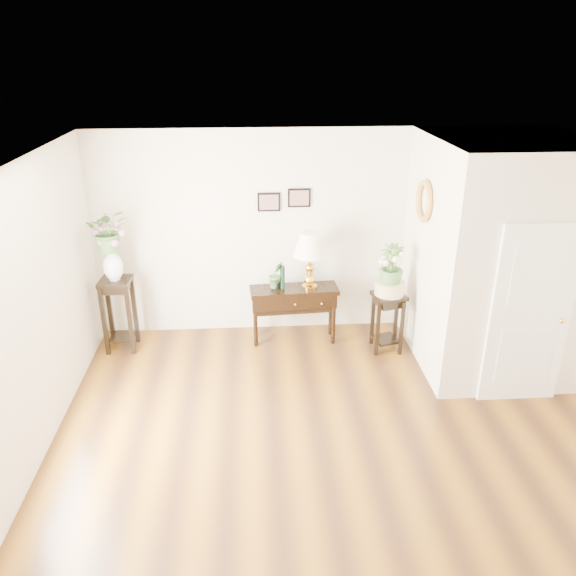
{
  "coord_description": "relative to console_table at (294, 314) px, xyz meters",
  "views": [
    {
      "loc": [
        -0.89,
        -4.48,
        3.75
      ],
      "look_at": [
        -0.5,
        1.3,
        1.23
      ],
      "focal_mm": 35.0,
      "sensor_mm": 36.0,
      "label": 1
    }
  ],
  "objects": [
    {
      "name": "floor",
      "position": [
        0.34,
        -2.33,
        -0.39
      ],
      "size": [
        6.0,
        5.5,
        0.02
      ],
      "primitive_type": "cube",
      "color": "brown",
      "rests_on": "ground"
    },
    {
      "name": "ceiling",
      "position": [
        0.34,
        -2.33,
        2.41
      ],
      "size": [
        6.0,
        5.5,
        0.02
      ],
      "primitive_type": "cube",
      "color": "white",
      "rests_on": "ground"
    },
    {
      "name": "wall_back",
      "position": [
        0.34,
        0.42,
        1.01
      ],
      "size": [
        6.0,
        0.02,
        2.8
      ],
      "primitive_type": "cube",
      "color": "beige",
      "rests_on": "ground"
    },
    {
      "name": "wall_left",
      "position": [
        -2.66,
        -2.33,
        1.01
      ],
      "size": [
        0.02,
        5.5,
        2.8
      ],
      "primitive_type": "cube",
      "color": "beige",
      "rests_on": "ground"
    },
    {
      "name": "partition",
      "position": [
        2.44,
        -0.56,
        1.01
      ],
      "size": [
        1.8,
        1.95,
        2.8
      ],
      "primitive_type": "cube",
      "color": "beige",
      "rests_on": "floor"
    },
    {
      "name": "door",
      "position": [
        2.44,
        -1.56,
        0.66
      ],
      "size": [
        0.9,
        0.05,
        2.1
      ],
      "primitive_type": "cube",
      "color": "white",
      "rests_on": "floor"
    },
    {
      "name": "art_print_left",
      "position": [
        -0.31,
        0.4,
        1.46
      ],
      "size": [
        0.3,
        0.02,
        0.25
      ],
      "primitive_type": "cube",
      "color": "black",
      "rests_on": "wall_back"
    },
    {
      "name": "art_print_right",
      "position": [
        0.09,
        0.4,
        1.51
      ],
      "size": [
        0.3,
        0.02,
        0.25
      ],
      "primitive_type": "cube",
      "color": "black",
      "rests_on": "wall_back"
    },
    {
      "name": "wall_ornament",
      "position": [
        1.5,
        -0.43,
        1.66
      ],
      "size": [
        0.07,
        0.51,
        0.51
      ],
      "primitive_type": "torus",
      "rotation": [
        0.0,
        1.57,
        0.0
      ],
      "color": "orange",
      "rests_on": "partition"
    },
    {
      "name": "console_table",
      "position": [
        0.0,
        0.0,
        0.0
      ],
      "size": [
        1.19,
        0.47,
        0.78
      ],
      "primitive_type": "cube",
      "rotation": [
        0.0,
        0.0,
        0.07
      ],
      "color": "black",
      "rests_on": "floor"
    },
    {
      "name": "table_lamp",
      "position": [
        0.21,
        0.0,
        0.74
      ],
      "size": [
        0.59,
        0.59,
        0.78
      ],
      "primitive_type": "cube",
      "rotation": [
        0.0,
        0.0,
        -0.42
      ],
      "color": "gold",
      "rests_on": "console_table"
    },
    {
      "name": "green_vase",
      "position": [
        -0.15,
        0.0,
        0.56
      ],
      "size": [
        0.07,
        0.07,
        0.32
      ],
      "primitive_type": "cylinder",
      "rotation": [
        0.0,
        0.0,
        0.11
      ],
      "color": "black",
      "rests_on": "console_table"
    },
    {
      "name": "potted_plant",
      "position": [
        -0.24,
        0.0,
        0.57
      ],
      "size": [
        0.25,
        0.23,
        0.36
      ],
      "primitive_type": "imported",
      "rotation": [
        0.0,
        0.0,
        0.4
      ],
      "color": "#467737",
      "rests_on": "console_table"
    },
    {
      "name": "plant_stand_a",
      "position": [
        -2.31,
        -0.06,
        0.11
      ],
      "size": [
        0.41,
        0.41,
        0.99
      ],
      "primitive_type": "cube",
      "rotation": [
        0.0,
        0.0,
        -0.05
      ],
      "color": "black",
      "rests_on": "floor"
    },
    {
      "name": "porcelain_vase",
      "position": [
        -2.31,
        -0.06,
        0.83
      ],
      "size": [
        0.25,
        0.25,
        0.43
      ],
      "primitive_type": null,
      "rotation": [
        0.0,
        0.0,
        -0.01
      ],
      "color": "white",
      "rests_on": "plant_stand_a"
    },
    {
      "name": "lily_arrangement",
      "position": [
        -2.31,
        -0.06,
        1.28
      ],
      "size": [
        0.58,
        0.53,
        0.55
      ],
      "primitive_type": "imported",
      "rotation": [
        0.0,
        0.0,
        0.23
      ],
      "color": "#467737",
      "rests_on": "porcelain_vase"
    },
    {
      "name": "plant_stand_b",
      "position": [
        1.21,
        -0.33,
        0.01
      ],
      "size": [
        0.46,
        0.46,
        0.8
      ],
      "primitive_type": "cube",
      "rotation": [
        0.0,
        0.0,
        0.27
      ],
      "color": "black",
      "rests_on": "floor"
    },
    {
      "name": "ceramic_bowl",
      "position": [
        1.21,
        -0.33,
        0.49
      ],
      "size": [
        0.43,
        0.43,
        0.17
      ],
      "primitive_type": "cylinder",
      "rotation": [
        0.0,
        0.0,
        -0.14
      ],
      "color": "beige",
      "rests_on": "plant_stand_b"
    },
    {
      "name": "narcissus",
      "position": [
        1.21,
        -0.33,
        0.8
      ],
      "size": [
        0.35,
        0.35,
        0.55
      ],
      "primitive_type": "imported",
      "rotation": [
        0.0,
        0.0,
        -0.14
      ],
      "color": "#467737",
      "rests_on": "ceramic_bowl"
    }
  ]
}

